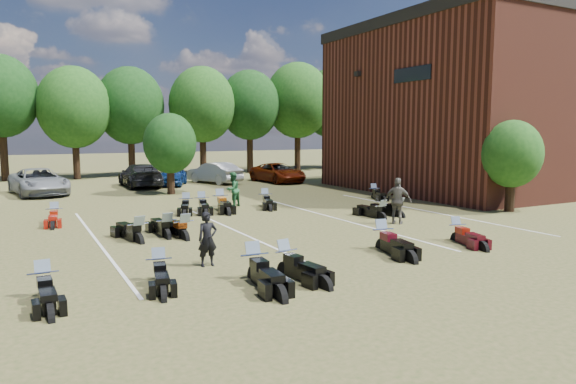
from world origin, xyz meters
TOP-DOWN VIEW (x-y plane):
  - ground at (0.00, 0.00)m, footprint 160.00×160.00m
  - car_2 at (-9.18, 18.85)m, footprint 3.53×6.11m
  - car_3 at (-2.79, 20.44)m, footprint 2.26×5.54m
  - car_4 at (-0.57, 20.31)m, footprint 3.16×4.33m
  - car_5 at (2.61, 20.47)m, footprint 3.16×4.99m
  - car_6 at (7.10, 18.93)m, footprint 2.86×5.39m
  - car_7 at (7.38, 20.50)m, footprint 2.35×4.65m
  - person_black at (-5.68, -1.86)m, footprint 0.57×0.38m
  - person_green at (-0.67, 8.68)m, footprint 1.07×1.00m
  - person_grey at (3.50, 0.86)m, footprint 1.09×1.17m
  - motorcycle_0 at (-7.27, -2.69)m, footprint 1.05×2.20m
  - motorcycle_1 at (-9.95, -2.78)m, footprint 0.75×2.18m
  - motorcycle_2 at (-5.08, -3.74)m, footprint 0.98×2.50m
  - motorcycle_3 at (-4.08, -3.59)m, footprint 0.99×2.35m
  - motorcycle_5 at (0.03, -2.54)m, footprint 1.19×2.52m
  - motorcycle_6 at (3.13, -2.75)m, footprint 1.18×2.22m
  - motorcycle_8 at (-5.22, 1.96)m, footprint 1.01×2.43m
  - motorcycle_9 at (-6.77, 2.18)m, footprint 1.21×2.48m
  - motorcycle_10 at (-5.70, 2.47)m, footprint 0.81×2.37m
  - motorcycle_12 at (3.66, 2.12)m, footprint 0.87×2.20m
  - motorcycle_13 at (4.66, 2.14)m, footprint 1.22×2.31m
  - motorcycle_15 at (-9.03, 7.88)m, footprint 0.92×2.21m
  - motorcycle_16 at (-2.50, 8.12)m, footprint 1.21×2.41m
  - motorcycle_17 at (-1.57, 8.08)m, footprint 1.20×2.62m
  - motorcycle_18 at (-3.23, 8.32)m, footprint 1.41×2.35m
  - motorcycle_19 at (0.86, 8.07)m, footprint 1.36×2.38m
  - motorcycle_20 at (7.76, 7.97)m, footprint 1.25×2.20m
  - brick_building at (22.00, 9.00)m, footprint 25.40×15.20m
  - tree_line at (-1.00, 29.00)m, footprint 56.00×6.00m
  - young_tree_near_building at (10.50, 1.00)m, footprint 2.80×2.80m
  - young_tree_midfield at (-2.00, 15.50)m, footprint 3.20×3.20m
  - parking_lines at (-3.00, 3.00)m, footprint 20.10×14.00m

SIDE VIEW (x-z plane):
  - ground at x=0.00m, z-range 0.00..0.00m
  - motorcycle_0 at x=-7.27m, z-range -0.59..0.59m
  - motorcycle_1 at x=-9.95m, z-range -0.60..0.60m
  - motorcycle_2 at x=-5.08m, z-range -0.68..0.68m
  - motorcycle_3 at x=-4.08m, z-range -0.63..0.63m
  - motorcycle_5 at x=0.03m, z-range -0.67..0.67m
  - motorcycle_6 at x=3.13m, z-range -0.59..0.59m
  - motorcycle_8 at x=-5.22m, z-range -0.66..0.66m
  - motorcycle_9 at x=-6.77m, z-range -0.66..0.66m
  - motorcycle_10 at x=-5.70m, z-range -0.66..0.66m
  - motorcycle_12 at x=3.66m, z-range -0.60..0.60m
  - motorcycle_13 at x=4.66m, z-range -0.62..0.62m
  - motorcycle_15 at x=-9.03m, z-range -0.60..0.60m
  - motorcycle_16 at x=-2.50m, z-range -0.64..0.64m
  - motorcycle_17 at x=-1.57m, z-range -0.70..0.70m
  - motorcycle_18 at x=-3.23m, z-range -0.62..0.62m
  - motorcycle_19 at x=0.86m, z-range -0.63..0.63m
  - motorcycle_20 at x=7.76m, z-range -0.58..0.58m
  - parking_lines at x=-3.00m, z-range 0.00..0.01m
  - car_7 at x=7.38m, z-range 0.00..1.30m
  - car_4 at x=-0.57m, z-range 0.00..1.37m
  - car_6 at x=7.10m, z-range 0.00..1.44m
  - car_5 at x=2.61m, z-range 0.00..1.55m
  - person_black at x=-5.68m, z-range 0.00..1.56m
  - car_2 at x=-9.18m, z-range 0.00..1.60m
  - car_3 at x=-2.79m, z-range 0.00..1.61m
  - person_green at x=-0.67m, z-range 0.00..1.77m
  - person_grey at x=3.50m, z-range 0.00..1.93m
  - young_tree_near_building at x=10.50m, z-range 0.67..4.83m
  - young_tree_midfield at x=-2.00m, z-range 0.74..5.44m
  - brick_building at x=22.00m, z-range 0.01..10.71m
  - tree_line at x=-1.00m, z-range 1.42..11.20m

